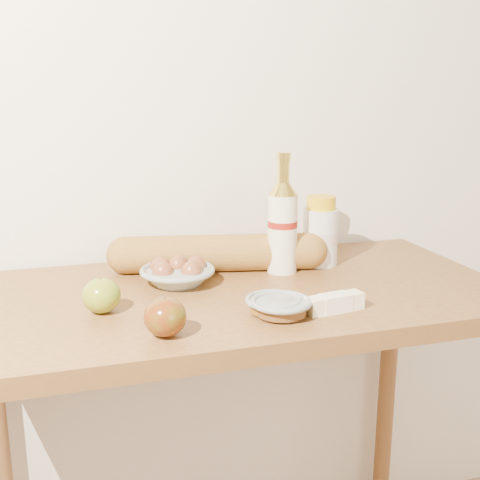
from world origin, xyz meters
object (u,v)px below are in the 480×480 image
(baguette, at_px, (219,253))
(cream_bottle, at_px, (320,233))
(table, at_px, (236,341))
(egg_bowl, at_px, (178,274))
(bourbon_bottle, at_px, (283,225))

(baguette, bearing_deg, cream_bottle, 7.19)
(table, xyz_separation_m, cream_bottle, (0.26, 0.13, 0.20))
(table, distance_m, egg_bowl, 0.20)
(baguette, bearing_deg, table, -78.33)
(bourbon_bottle, relative_size, egg_bowl, 1.41)
(table, relative_size, bourbon_bottle, 4.17)
(egg_bowl, bearing_deg, baguette, 32.21)
(bourbon_bottle, bearing_deg, egg_bowl, -153.68)
(cream_bottle, distance_m, baguette, 0.26)
(table, height_order, bourbon_bottle, bourbon_bottle)
(bourbon_bottle, bearing_deg, cream_bottle, 38.55)
(cream_bottle, bearing_deg, bourbon_bottle, -141.81)
(cream_bottle, relative_size, baguette, 0.32)
(table, xyz_separation_m, bourbon_bottle, (0.14, 0.10, 0.24))
(egg_bowl, bearing_deg, table, -33.25)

